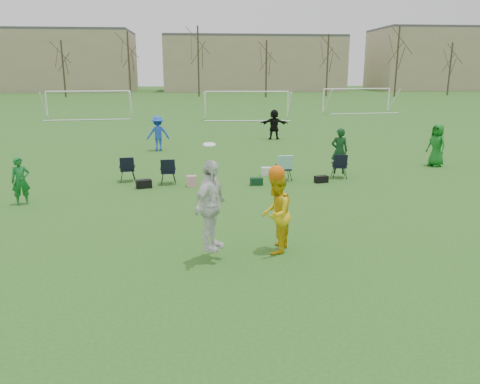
{
  "coord_description": "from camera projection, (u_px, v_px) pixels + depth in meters",
  "views": [
    {
      "loc": [
        -0.35,
        -9.61,
        4.09
      ],
      "look_at": [
        0.64,
        1.35,
        1.25
      ],
      "focal_mm": 35.0,
      "sensor_mm": 36.0,
      "label": 1
    }
  ],
  "objects": [
    {
      "name": "ground",
      "position": [
        217.0,
        263.0,
        10.32
      ],
      "size": [
        260.0,
        260.0,
        0.0
      ],
      "primitive_type": "plane",
      "color": "#2A581B",
      "rests_on": "ground"
    },
    {
      "name": "fielder_green_near",
      "position": [
        21.0,
        181.0,
        14.68
      ],
      "size": [
        0.65,
        0.56,
        1.52
      ],
      "primitive_type": "imported",
      "rotation": [
        0.0,
        0.0,
        0.42
      ],
      "color": "#126626",
      "rests_on": "ground"
    },
    {
      "name": "fielder_blue",
      "position": [
        158.0,
        133.0,
        24.78
      ],
      "size": [
        1.32,
        0.96,
        1.84
      ],
      "primitive_type": "imported",
      "rotation": [
        0.0,
        0.0,
        3.4
      ],
      "color": "blue",
      "rests_on": "ground"
    },
    {
      "name": "fielder_green_far",
      "position": [
        437.0,
        145.0,
        20.67
      ],
      "size": [
        0.9,
        1.07,
        1.87
      ],
      "primitive_type": "imported",
      "rotation": [
        0.0,
        0.0,
        -1.18
      ],
      "color": "#12651A",
      "rests_on": "ground"
    },
    {
      "name": "fielder_black",
      "position": [
        274.0,
        124.0,
        28.96
      ],
      "size": [
        1.79,
        0.86,
        1.85
      ],
      "primitive_type": "imported",
      "rotation": [
        0.0,
        0.0,
        2.95
      ],
      "color": "black",
      "rests_on": "ground"
    },
    {
      "name": "center_contest",
      "position": [
        245.0,
        209.0,
        10.44
      ],
      "size": [
        2.5,
        1.56,
        2.64
      ],
      "color": "white",
      "rests_on": "ground"
    },
    {
      "name": "sideline_setup",
      "position": [
        259.0,
        165.0,
        18.07
      ],
      "size": [
        8.98,
        2.15,
        1.96
      ],
      "color": "#0F3817",
      "rests_on": "ground"
    },
    {
      "name": "goal_left",
      "position": [
        89.0,
        97.0,
        41.76
      ],
      "size": [
        7.39,
        0.76,
        2.46
      ],
      "rotation": [
        0.0,
        0.0,
        0.09
      ],
      "color": "white",
      "rests_on": "ground"
    },
    {
      "name": "goal_mid",
      "position": [
        247.0,
        97.0,
        41.05
      ],
      "size": [
        7.4,
        0.63,
        2.46
      ],
      "rotation": [
        0.0,
        0.0,
        -0.07
      ],
      "color": "white",
      "rests_on": "ground"
    },
    {
      "name": "goal_right",
      "position": [
        357.0,
        93.0,
        47.88
      ],
      "size": [
        7.35,
        1.14,
        2.46
      ],
      "rotation": [
        0.0,
        0.0,
        0.14
      ],
      "color": "white",
      "rests_on": "ground"
    },
    {
      "name": "tree_line",
      "position": [
        200.0,
        65.0,
        76.43
      ],
      "size": [
        110.28,
        3.28,
        11.4
      ],
      "color": "#382B21",
      "rests_on": "ground"
    },
    {
      "name": "building_row",
      "position": [
        229.0,
        63.0,
        102.0
      ],
      "size": [
        126.0,
        16.0,
        13.0
      ],
      "color": "tan",
      "rests_on": "ground"
    }
  ]
}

